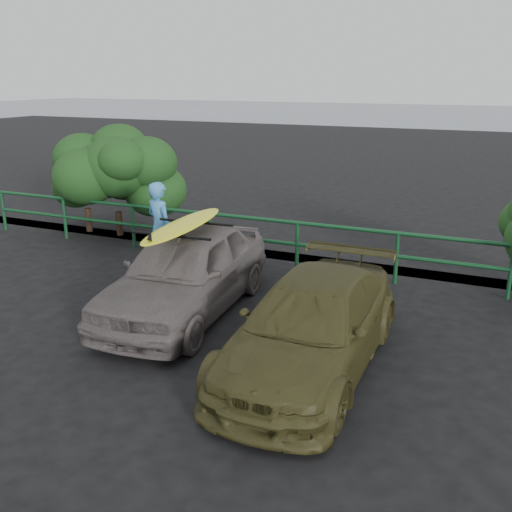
{
  "coord_description": "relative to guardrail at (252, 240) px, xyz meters",
  "views": [
    {
      "loc": [
        4.67,
        -5.51,
        3.81
      ],
      "look_at": [
        1.21,
        2.43,
        1.07
      ],
      "focal_mm": 40.0,
      "sensor_mm": 36.0,
      "label": 1
    }
  ],
  "objects": [
    {
      "name": "ground",
      "position": [
        0.0,
        -5.0,
        -0.52
      ],
      "size": [
        80.0,
        80.0,
        0.0
      ],
      "primitive_type": "plane",
      "color": "black"
    },
    {
      "name": "ocean",
      "position": [
        0.0,
        55.0,
        -0.52
      ],
      "size": [
        200.0,
        200.0,
        0.0
      ],
      "primitive_type": "plane",
      "color": "slate",
      "rests_on": "ground"
    },
    {
      "name": "guardrail",
      "position": [
        0.0,
        0.0,
        0.0
      ],
      "size": [
        14.0,
        0.08,
        1.04
      ],
      "primitive_type": null,
      "color": "#124121",
      "rests_on": "ground"
    },
    {
      "name": "shrub_left",
      "position": [
        -4.8,
        0.4,
        0.71
      ],
      "size": [
        3.2,
        2.4,
        2.46
      ],
      "primitive_type": null,
      "color": "#1D4419",
      "rests_on": "ground"
    },
    {
      "name": "sedan",
      "position": [
        0.03,
        -2.79,
        0.2
      ],
      "size": [
        1.98,
        4.31,
        1.43
      ],
      "primitive_type": "imported",
      "rotation": [
        0.0,
        0.0,
        0.07
      ],
      "color": "#625957",
      "rests_on": "ground"
    },
    {
      "name": "olive_vehicle",
      "position": [
        2.55,
        -3.79,
        0.09
      ],
      "size": [
        1.73,
        4.21,
        1.22
      ],
      "primitive_type": "imported",
      "rotation": [
        0.0,
        0.0,
        -0.0
      ],
      "color": "#403D1C",
      "rests_on": "ground"
    },
    {
      "name": "man",
      "position": [
        -1.44,
        -1.26,
        0.41
      ],
      "size": [
        0.8,
        0.68,
        1.87
      ],
      "primitive_type": "imported",
      "rotation": [
        0.0,
        0.0,
        2.73
      ],
      "color": "#448FCC",
      "rests_on": "ground"
    },
    {
      "name": "roof_rack",
      "position": [
        0.03,
        -2.79,
        0.93
      ],
      "size": [
        1.42,
        1.04,
        0.05
      ],
      "primitive_type": null,
      "rotation": [
        0.0,
        0.0,
        0.07
      ],
      "color": "black",
      "rests_on": "sedan"
    },
    {
      "name": "surfboard",
      "position": [
        0.03,
        -2.79,
        1.0
      ],
      "size": [
        0.71,
        2.62,
        0.08
      ],
      "primitive_type": "ellipsoid",
      "rotation": [
        0.0,
        0.0,
        0.07
      ],
      "color": "yellow",
      "rests_on": "roof_rack"
    }
  ]
}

